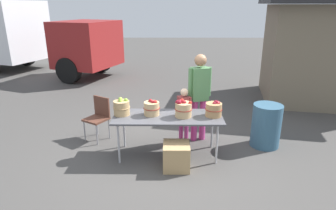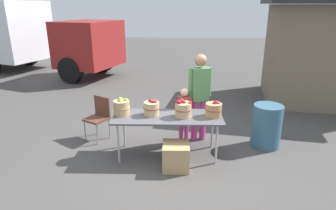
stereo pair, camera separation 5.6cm
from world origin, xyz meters
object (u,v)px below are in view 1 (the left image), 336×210
apple_basket_green_0 (122,107)px  apple_basket_red_2 (214,109)px  child_customer (184,111)px  market_table (168,118)px  trash_barrel (266,126)px  produce_crate (176,156)px  vendor_adult (199,91)px  folding_chair (98,115)px  apple_basket_red_1 (183,109)px  box_truck (12,34)px  apple_basket_red_0 (152,108)px

apple_basket_green_0 → apple_basket_red_2: bearing=-1.8°
child_customer → market_table: bearing=81.3°
child_customer → trash_barrel: size_ratio=1.34×
apple_basket_green_0 → produce_crate: 1.28m
vendor_adult → folding_chair: size_ratio=2.01×
apple_basket_green_0 → apple_basket_red_1: 1.08m
apple_basket_green_0 → box_truck: box_truck is taller
apple_basket_green_0 → apple_basket_red_0: size_ratio=1.07×
vendor_adult → folding_chair: (-1.99, 0.03, -0.51)m
apple_basket_green_0 → apple_basket_red_0: bearing=-0.4°
apple_basket_red_0 → apple_basket_red_1: bearing=-8.0°
child_customer → apple_basket_red_1: bearing=108.7°
apple_basket_red_0 → apple_basket_red_1: 0.55m
child_customer → apple_basket_red_0: bearing=59.7°
folding_chair → apple_basket_red_1: bearing=9.3°
vendor_adult → box_truck: (-6.94, 6.56, 0.47)m
apple_basket_red_2 → market_table: bearing=-179.4°
apple_basket_red_1 → box_truck: box_truck is taller
vendor_adult → apple_basket_red_0: bearing=18.6°
apple_basket_red_2 → child_customer: bearing=135.5°
trash_barrel → produce_crate: (-1.72, -0.84, -0.20)m
box_truck → produce_crate: size_ratio=18.29×
market_table → box_truck: size_ratio=0.24×
vendor_adult → market_table: bearing=31.9°
apple_basket_red_0 → child_customer: child_customer is taller
apple_basket_red_2 → box_truck: bearing=134.8°
apple_basket_green_0 → produce_crate: size_ratio=0.71×
apple_basket_green_0 → apple_basket_red_1: (1.08, -0.08, 0.00)m
apple_basket_red_0 → apple_basket_red_2: bearing=-2.5°
apple_basket_green_0 → apple_basket_red_1: bearing=-4.3°
box_truck → trash_barrel: box_truck is taller
child_customer → folding_chair: (-1.70, 0.17, -0.15)m
apple_basket_red_2 → child_customer: size_ratio=0.27×
child_customer → box_truck: (-6.64, 6.70, 0.83)m
apple_basket_red_0 → produce_crate: size_ratio=0.66×
apple_basket_red_0 → folding_chair: size_ratio=0.34×
apple_basket_red_2 → folding_chair: size_ratio=0.35×
apple_basket_green_0 → folding_chair: 0.92m
apple_basket_red_0 → trash_barrel: (2.15, 0.33, -0.46)m
vendor_adult → folding_chair: 2.06m
apple_basket_red_0 → box_truck: (-6.06, 7.14, 0.61)m
apple_basket_red_2 → vendor_adult: vendor_adult is taller
child_customer → folding_chair: size_ratio=1.29×
produce_crate → child_customer: bearing=80.5°
apple_basket_green_0 → trash_barrel: bearing=6.9°
folding_chair → apple_basket_green_0: bearing=-14.4°
folding_chair → produce_crate: (1.54, -1.13, -0.29)m
apple_basket_red_1 → produce_crate: bearing=-105.5°
apple_basket_red_2 → folding_chair: (-2.19, 0.66, -0.37)m
apple_basket_red_2 → box_truck: 10.15m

